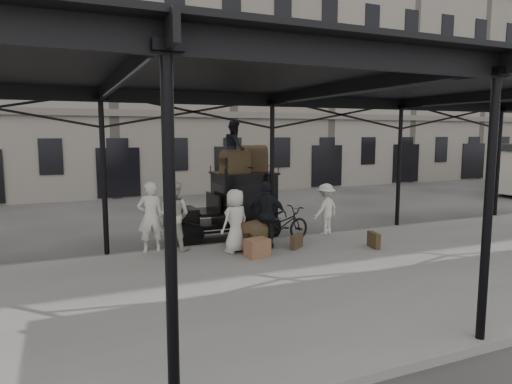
% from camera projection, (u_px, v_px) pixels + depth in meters
% --- Properties ---
extents(ground, '(120.00, 120.00, 0.00)m').
position_uv_depth(ground, '(303.00, 258.00, 12.66)').
color(ground, '#383533').
rests_on(ground, ground).
extents(platform, '(28.00, 8.00, 0.15)m').
position_uv_depth(platform, '(344.00, 276.00, 10.83)').
color(platform, slate).
rests_on(platform, ground).
extents(canopy, '(22.50, 9.00, 4.74)m').
position_uv_depth(canopy, '(342.00, 83.00, 10.51)').
color(canopy, black).
rests_on(canopy, ground).
extents(building_frontage, '(64.00, 8.00, 14.00)m').
position_uv_depth(building_frontage, '(161.00, 75.00, 28.13)').
color(building_frontage, slate).
rests_on(building_frontage, ground).
extents(taxi, '(3.65, 1.55, 2.18)m').
position_uv_depth(taxi, '(235.00, 202.00, 14.87)').
color(taxi, black).
rests_on(taxi, ground).
extents(porter_left, '(0.74, 0.50, 1.98)m').
position_uv_depth(porter_left, '(150.00, 217.00, 12.63)').
color(porter_left, beige).
rests_on(porter_left, platform).
extents(porter_midleft, '(1.21, 1.18, 1.96)m').
position_uv_depth(porter_midleft, '(174.00, 216.00, 12.89)').
color(porter_midleft, beige).
rests_on(porter_midleft, platform).
extents(porter_centre, '(1.01, 0.84, 1.77)m').
position_uv_depth(porter_centre, '(235.00, 221.00, 12.63)').
color(porter_centre, beige).
rests_on(porter_centre, platform).
extents(porter_official, '(1.22, 0.97, 1.94)m').
position_uv_depth(porter_official, '(267.00, 215.00, 13.01)').
color(porter_official, black).
rests_on(porter_official, platform).
extents(porter_right, '(1.23, 0.98, 1.67)m').
position_uv_depth(porter_right, '(326.00, 209.00, 14.91)').
color(porter_right, silver).
rests_on(porter_right, platform).
extents(bicycle, '(2.17, 1.18, 1.08)m').
position_uv_depth(bicycle, '(282.00, 225.00, 13.72)').
color(bicycle, black).
rests_on(bicycle, platform).
extents(porter_roof, '(0.84, 0.96, 1.66)m').
position_uv_depth(porter_roof, '(235.00, 147.00, 14.53)').
color(porter_roof, black).
rests_on(porter_roof, taxi).
extents(steamer_trunk_roof_near, '(0.97, 0.73, 0.63)m').
position_uv_depth(steamer_trunk_roof_near, '(235.00, 163.00, 14.44)').
color(steamer_trunk_roof_near, '#473921').
rests_on(steamer_trunk_roof_near, taxi).
extents(steamer_trunk_roof_far, '(1.05, 0.70, 0.73)m').
position_uv_depth(steamer_trunk_roof_far, '(251.00, 160.00, 15.14)').
color(steamer_trunk_roof_far, '#473921').
rests_on(steamer_trunk_roof_far, taxi).
extents(steamer_trunk_platform, '(1.12, 0.98, 0.70)m').
position_uv_depth(steamer_trunk_platform, '(255.00, 237.00, 12.97)').
color(steamer_trunk_platform, '#473921').
rests_on(steamer_trunk_platform, platform).
extents(wicker_hamper, '(0.67, 0.54, 0.50)m').
position_uv_depth(wicker_hamper, '(257.00, 248.00, 12.18)').
color(wicker_hamper, '#8D6041').
rests_on(wicker_hamper, platform).
extents(suitcase_upright, '(0.28, 0.62, 0.45)m').
position_uv_depth(suitcase_upright, '(374.00, 240.00, 13.18)').
color(suitcase_upright, '#473921').
rests_on(suitcase_upright, platform).
extents(suitcase_flat, '(0.57, 0.48, 0.40)m').
position_uv_depth(suitcase_flat, '(297.00, 241.00, 13.12)').
color(suitcase_flat, '#473921').
rests_on(suitcase_flat, platform).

